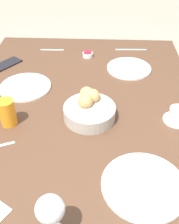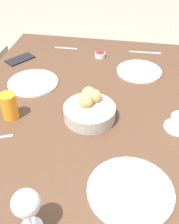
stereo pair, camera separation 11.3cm
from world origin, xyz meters
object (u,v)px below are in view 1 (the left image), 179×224
Objects in this scene: coffee_cup at (177,115)px; spoon_coffee at (52,50)px; juice_glass at (7,112)px; wine_glass at (50,210)px; jam_bowl_berry at (88,54)px; bread_basket at (89,109)px; plate_near_left at (144,185)px; fork_silver at (131,50)px; plate_far_center at (25,87)px; cell_phone at (7,64)px; plate_near_right at (129,68)px.

coffee_cup is 0.79× the size of spoon_coffee.
juice_glass is 1.04× the size of coffee_cup.
wine_glass is 2.75× the size of jam_bowl_berry.
coffee_cup is at bearing -91.49° from bread_basket.
plate_near_left is 0.89m from jam_bowl_berry.
spoon_coffee is at bearing 93.12° from fork_silver.
plate_far_center is 0.43m from jam_bowl_berry.
juice_glass reaches higher than bread_basket.
coffee_cup is (0.33, -0.16, 0.02)m from plate_near_left.
juice_glass is 0.67× the size of cell_phone.
coffee_cup is (0.50, -0.42, -0.09)m from wine_glass.
plate_near_left is 0.58m from juice_glass.
coffee_cup is 0.91m from cell_phone.
bread_basket is at bearing -132.05° from cell_phone.
plate_far_center is at bearing 42.90° from plate_near_left.
plate_near_left is at bearing 178.50° from fork_silver.
plate_far_center is 0.26m from cell_phone.
wine_glass is 1.12m from spoon_coffee.
plate_far_center is at bearing -1.00° from juice_glass.
juice_glass reaches higher than plate_far_center.
plate_near_right is at bearing 0.07° from plate_near_left.
plate_near_left is at bearing -165.62° from jam_bowl_berry.
plate_near_right is 0.54m from plate_far_center.
cell_phone is at bearing 107.16° from fork_silver.
bread_basket is 3.69× the size of jam_bowl_berry.
plate_near_right reaches higher than spoon_coffee.
plate_near_left is 1.51× the size of fork_silver.
plate_near_right is 2.14× the size of coffee_cup.
spoon_coffee is (-0.02, 0.46, 0.00)m from fork_silver.
juice_glass reaches higher than plate_near_left.
juice_glass reaches higher than coffee_cup.
wine_glass is (-0.45, -0.24, 0.06)m from juice_glass.
plate_near_left is at bearing -179.93° from plate_near_right.
coffee_cup is 1.87× the size of jam_bowl_berry.
fork_silver is at bearing -1.50° from plate_near_left.
juice_glass is 0.67m from coffee_cup.
juice_glass reaches higher than jam_bowl_berry.
plate_near_left and plate_near_right have the same top height.
plate_far_center is (0.54, 0.50, 0.00)m from plate_near_left.
bread_basket is 0.37m from plate_far_center.
jam_bowl_berry is (0.52, 0.03, -0.02)m from bread_basket.
fork_silver is 0.70m from cell_phone.
plate_near_right is at bearing 22.14° from coffee_cup.
jam_bowl_berry reaches higher than cell_phone.
juice_glass is 0.71× the size of wine_glass.
plate_near_left reaches higher than spoon_coffee.
jam_bowl_berry is at bearing -40.33° from plate_far_center.
jam_bowl_berry is at bearing -75.33° from cell_phone.
plate_near_left is at bearing -137.10° from plate_far_center.
jam_bowl_berry is 0.26m from fork_silver.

